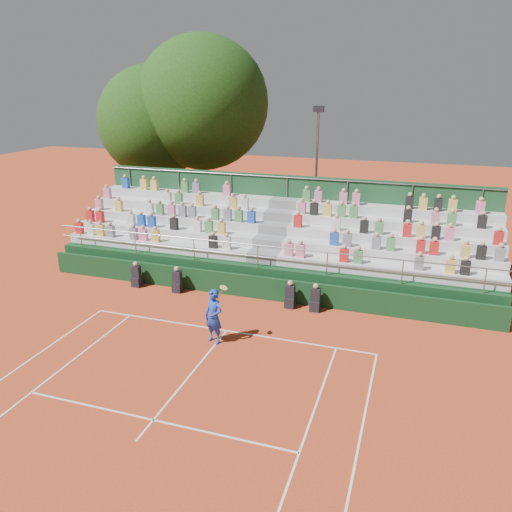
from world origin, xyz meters
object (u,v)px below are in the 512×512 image
(tree_east, at_px, (203,103))
(floodlight_mast, at_px, (317,161))
(tennis_player, at_px, (214,316))
(tree_west, at_px, (154,122))

(tree_east, xyz_separation_m, floodlight_mast, (7.07, 0.19, -3.14))
(floodlight_mast, bearing_deg, tennis_player, -92.15)
(tennis_player, relative_size, tree_west, 0.22)
(tree_east, distance_m, floodlight_mast, 7.74)
(tree_east, bearing_deg, tree_west, -170.55)
(tennis_player, distance_m, floodlight_mast, 14.81)
(tennis_player, bearing_deg, floodlight_mast, 87.85)
(tree_west, distance_m, tree_east, 3.33)
(tree_east, height_order, floodlight_mast, tree_east)
(tennis_player, relative_size, floodlight_mast, 0.29)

